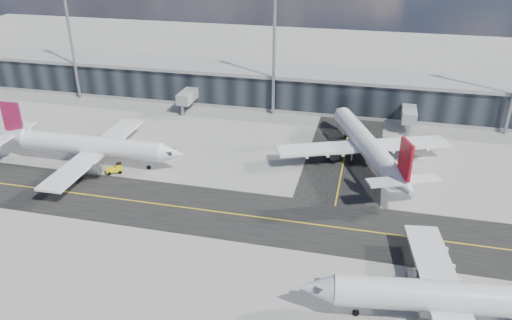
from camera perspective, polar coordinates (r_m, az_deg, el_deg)
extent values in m
plane|color=gray|center=(74.96, -5.65, -7.44)|extent=(300.00, 300.00, 0.00)
cube|color=black|center=(78.13, -4.71, -5.87)|extent=(180.00, 14.00, 0.02)
cube|color=black|center=(102.47, 10.35, 1.87)|extent=(14.00, 50.00, 0.02)
cube|color=yellow|center=(78.12, -4.71, -5.86)|extent=(180.00, 0.25, 0.01)
cube|color=yellow|center=(102.46, 10.35, 1.88)|extent=(0.25, 50.00, 0.01)
cube|color=black|center=(121.65, 2.67, 8.17)|extent=(150.00, 12.00, 8.00)
cube|color=gray|center=(120.38, 2.71, 10.17)|extent=(152.00, 13.00, 0.80)
cube|color=gray|center=(122.79, 2.64, 6.57)|extent=(150.00, 12.20, 0.80)
cube|color=gray|center=(119.79, -7.60, 7.43)|extent=(3.00, 10.00, 2.40)
cylinder|color=gray|center=(116.17, -8.40, 5.58)|extent=(0.60, 0.60, 2.40)
cube|color=gray|center=(112.58, 17.06, 5.27)|extent=(3.00, 10.00, 2.40)
cylinder|color=gray|center=(108.71, 16.99, 3.24)|extent=(0.60, 0.60, 2.40)
cylinder|color=gray|center=(131.48, -20.35, 12.50)|extent=(0.70, 0.70, 28.00)
cylinder|color=gray|center=(112.30, 2.07, 11.98)|extent=(0.70, 0.70, 28.00)
cylinder|color=white|center=(95.86, -18.31, 1.56)|extent=(27.34, 4.10, 3.64)
cone|color=white|center=(89.22, -9.69, 0.73)|extent=(4.61, 3.71, 3.64)
cone|color=white|center=(104.47, -25.92, 2.54)|extent=(5.52, 3.73, 3.64)
cube|color=white|center=(95.77, -17.76, 1.02)|extent=(5.07, 30.99, 0.45)
cylinder|color=#2D2D30|center=(100.04, -15.74, 1.75)|extent=(3.85, 2.16, 2.09)
cylinder|color=#2D2D30|center=(91.57, -18.81, -1.00)|extent=(3.85, 2.16, 2.09)
cube|color=silver|center=(99.75, -15.79, 2.13)|extent=(1.82, 0.39, 0.73)
cube|color=silver|center=(91.26, -18.87, -0.60)|extent=(1.82, 0.39, 0.73)
cube|color=maroon|center=(102.90, -26.13, 4.47)|extent=(3.83, 0.47, 5.64)
cube|color=white|center=(104.27, -25.98, 2.81)|extent=(2.73, 10.95, 0.32)
cube|color=#2D2D30|center=(89.23, -9.98, 0.97)|extent=(1.85, 2.03, 0.64)
cylinder|color=gray|center=(92.03, -12.20, -0.45)|extent=(0.22, 0.22, 1.82)
cylinder|color=black|center=(92.32, -12.16, -0.83)|extent=(0.82, 0.33, 0.82)
cylinder|color=black|center=(99.67, -17.75, 0.60)|extent=(1.01, 0.47, 1.00)
cylinder|color=black|center=(95.51, -19.31, -0.77)|extent=(1.01, 0.47, 1.00)
cylinder|color=white|center=(93.66, 12.45, 1.85)|extent=(14.22, 27.95, 3.81)
cone|color=white|center=(107.79, 9.56, 5.35)|extent=(5.32, 5.85, 3.81)
cone|color=white|center=(79.68, 16.50, -2.65)|extent=(5.67, 6.73, 3.81)
cube|color=white|center=(94.86, 12.20, 1.56)|extent=(31.85, 16.53, 0.48)
cylinder|color=#2D2D30|center=(94.34, 8.69, 1.03)|extent=(3.53, 4.53, 2.19)
cylinder|color=#2D2D30|center=(98.15, 15.10, 1.41)|extent=(3.53, 4.53, 2.19)
cube|color=silver|center=(94.02, 8.72, 1.45)|extent=(1.07, 1.91, 0.76)
cube|color=silver|center=(97.85, 15.15, 1.82)|extent=(1.07, 1.91, 0.76)
cube|color=#AB0B19|center=(78.31, 16.72, 0.09)|extent=(1.89, 3.87, 5.91)
cube|color=white|center=(79.42, 16.55, -2.29)|extent=(11.61, 6.75, 0.33)
cube|color=#2D2D30|center=(107.24, 9.65, 5.45)|extent=(2.66, 2.55, 0.67)
cylinder|color=gray|center=(104.56, 10.22, 3.06)|extent=(0.30, 0.30, 1.91)
cylinder|color=black|center=(104.84, 10.19, 2.70)|extent=(0.63, 0.92, 0.86)
cylinder|color=black|center=(93.29, 10.81, -0.32)|extent=(0.83, 1.15, 1.05)
cylinder|color=black|center=(95.23, 14.07, -0.10)|extent=(0.83, 1.15, 1.05)
cylinder|color=silver|center=(60.90, 21.99, -14.37)|extent=(27.01, 7.19, 3.57)
cone|color=silver|center=(58.33, 7.11, -14.34)|extent=(4.91, 4.15, 3.57)
cube|color=silver|center=(61.21, 21.02, -15.04)|extent=(8.56, 30.67, 0.45)
cylinder|color=#2D2D30|center=(65.57, 19.03, -12.68)|extent=(3.99, 2.54, 2.05)
cube|color=silver|center=(65.14, 19.12, -12.19)|extent=(1.82, 0.60, 0.71)
cube|color=#2D2D30|center=(58.12, 7.58, -14.09)|extent=(2.04, 2.19, 0.62)
cylinder|color=gray|center=(60.32, 11.39, -16.26)|extent=(0.24, 0.24, 1.79)
cylinder|color=black|center=(60.77, 11.33, -16.73)|extent=(0.84, 0.42, 0.80)
cylinder|color=black|center=(65.02, 21.72, -14.94)|extent=(1.03, 0.58, 0.98)
cube|color=yellow|center=(92.35, -15.89, -1.05)|extent=(3.10, 2.58, 0.66)
cube|color=yellow|center=(92.09, -15.41, -0.65)|extent=(1.52, 1.58, 0.85)
cube|color=black|center=(91.94, -15.44, -0.46)|extent=(1.41, 1.49, 0.24)
cylinder|color=black|center=(93.07, -15.31, -1.02)|extent=(0.69, 0.54, 0.66)
cylinder|color=black|center=(91.97, -15.26, -1.35)|extent=(0.69, 0.54, 0.66)
cylinder|color=black|center=(93.08, -16.45, -1.17)|extent=(0.69, 0.54, 0.66)
cylinder|color=black|center=(91.98, -16.42, -1.50)|extent=(0.69, 0.54, 0.66)
imported|color=white|center=(100.88, 11.68, 1.77)|extent=(2.64, 5.08, 1.37)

